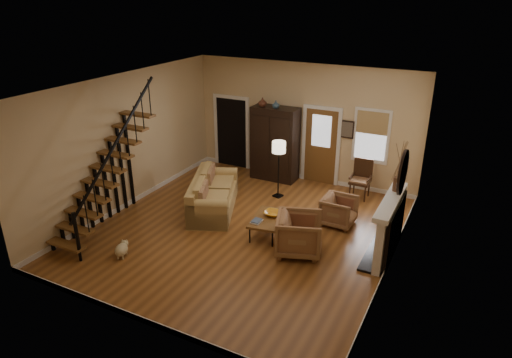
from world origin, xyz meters
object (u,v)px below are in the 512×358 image
at_px(side_chair, 360,180).
at_px(floor_lamp, 278,170).
at_px(armoire, 275,144).
at_px(armchair_right, 339,211).
at_px(sofa, 214,194).
at_px(armchair_left, 299,234).
at_px(coffee_table, 267,226).

bearing_deg(side_chair, floor_lamp, -154.69).
relative_size(armoire, floor_lamp, 1.37).
bearing_deg(side_chair, armchair_right, -91.38).
distance_m(sofa, armchair_left, 2.79).
relative_size(armchair_right, floor_lamp, 0.49).
height_order(armoire, side_chair, armoire).
xyz_separation_m(armoire, coffee_table, (1.24, -3.05, -0.84)).
xyz_separation_m(sofa, floor_lamp, (1.11, 1.42, 0.35)).
bearing_deg(armchair_right, floor_lamp, 69.49).
bearing_deg(floor_lamp, armoire, 119.09).
relative_size(armoire, armchair_left, 2.25).
height_order(armoire, armchair_right, armoire).
distance_m(armchair_left, side_chair, 3.25).
bearing_deg(coffee_table, armoire, 112.14).
height_order(armchair_left, floor_lamp, floor_lamp).
height_order(sofa, side_chair, side_chair).
height_order(sofa, coffee_table, sofa).
height_order(coffee_table, floor_lamp, floor_lamp).
distance_m(coffee_table, floor_lamp, 2.11).
bearing_deg(armchair_left, side_chair, -26.25).
bearing_deg(coffee_table, sofa, 163.29).
relative_size(armchair_left, floor_lamp, 0.61).
height_order(armchair_left, armchair_right, armchair_left).
relative_size(sofa, armchair_left, 2.39).
bearing_deg(side_chair, coffee_table, -114.68).
distance_m(armoire, coffee_table, 3.40).
relative_size(sofa, floor_lamp, 1.46).
distance_m(armchair_left, armchair_right, 1.60).
xyz_separation_m(sofa, coffee_table, (1.73, -0.52, -0.21)).
xyz_separation_m(floor_lamp, side_chair, (1.93, 0.91, -0.25)).
relative_size(armchair_left, side_chair, 0.92).
xyz_separation_m(armchair_left, armchair_right, (0.36, 1.56, -0.08)).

